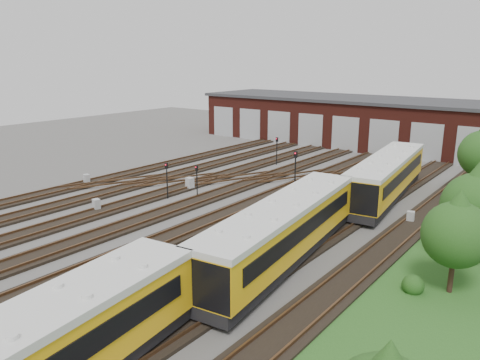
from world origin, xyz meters
The scene contains 16 objects.
ground centered at (0.00, 0.00, 0.00)m, with size 120.00×120.00×0.00m, color #4A4845.
track_network centered at (-0.17, 0.59, 0.11)m, with size 30.40×70.00×0.33m.
maintenance_shed centered at (-0.01, 39.97, 3.20)m, with size 51.00×12.50×6.35m.
metro_train centered at (10.00, 0.55, 2.02)m, with size 4.83×48.22×3.30m.
signal_mast_0 centered at (-4.73, 5.56, 1.98)m, with size 0.26×0.25×3.09m.
signal_mast_1 centered at (-2.73, 7.09, 1.84)m, with size 0.25×0.24×2.88m.
signal_mast_2 centered at (-4.57, 22.14, 1.98)m, with size 0.26×0.25×3.08m.
signal_mast_3 centered at (3.06, 13.36, 2.42)m, with size 0.31×0.29×3.80m.
relay_cabinet_0 centered at (-14.23, 4.21, 0.47)m, with size 0.56×0.47×0.94m, color #B1B4B6.
relay_cabinet_1 centered at (-5.18, 8.77, 0.55)m, with size 0.67×0.55×1.11m, color #B1B4B6.
relay_cabinet_2 centered at (-6.73, -0.12, 0.47)m, with size 0.56×0.47×0.94m, color #B1B4B6.
relay_cabinet_3 centered at (9.76, 12.77, 0.44)m, with size 0.52×0.44×0.87m, color #B1B4B6.
relay_cabinet_4 centered at (13.59, 12.01, 0.43)m, with size 0.52×0.43×0.86m, color #B1B4B6.
tree_2 centered at (18.61, 6.73, 4.02)m, with size 3.78×3.78×6.26m.
tree_3 centered at (18.59, 2.73, 3.54)m, with size 3.32×3.32×5.51m.
bush_0 centered at (17.10, 1.64, 0.55)m, with size 1.11×1.11×1.11m, color #1B4714.
Camera 1 is at (23.28, -20.81, 11.53)m, focal length 35.00 mm.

